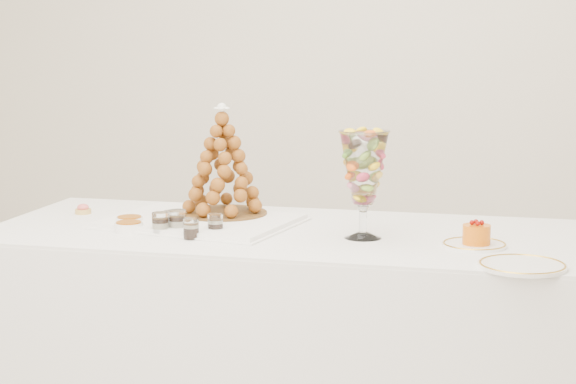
% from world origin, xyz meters
% --- Properties ---
extents(buffet_table, '(2.18, 0.99, 0.81)m').
position_xyz_m(buffet_table, '(0.13, 0.27, 0.40)').
color(buffet_table, white).
rests_on(buffet_table, ground).
extents(lace_tray, '(0.66, 0.53, 0.02)m').
position_xyz_m(lace_tray, '(-0.23, 0.27, 0.82)').
color(lace_tray, white).
rests_on(lace_tray, buffet_table).
extents(macaron_vase, '(0.16, 0.16, 0.35)m').
position_xyz_m(macaron_vase, '(0.36, 0.22, 1.03)').
color(macaron_vase, white).
rests_on(macaron_vase, buffet_table).
extents(cake_plate, '(0.20, 0.20, 0.01)m').
position_xyz_m(cake_plate, '(0.71, 0.20, 0.81)').
color(cake_plate, white).
rests_on(cake_plate, buffet_table).
extents(spare_plate, '(0.25, 0.25, 0.01)m').
position_xyz_m(spare_plate, '(0.88, -0.03, 0.81)').
color(spare_plate, white).
rests_on(spare_plate, buffet_table).
extents(pink_tart, '(0.06, 0.06, 0.04)m').
position_xyz_m(pink_tart, '(-0.72, 0.32, 0.82)').
color(pink_tart, tan).
rests_on(pink_tart, buffet_table).
extents(verrine_a, '(0.05, 0.05, 0.07)m').
position_xyz_m(verrine_a, '(-0.28, 0.14, 0.84)').
color(verrine_a, white).
rests_on(verrine_a, buffet_table).
extents(verrine_b, '(0.06, 0.06, 0.08)m').
position_xyz_m(verrine_b, '(-0.25, 0.11, 0.85)').
color(verrine_b, white).
rests_on(verrine_b, buffet_table).
extents(verrine_c, '(0.06, 0.06, 0.07)m').
position_xyz_m(verrine_c, '(-0.12, 0.13, 0.84)').
color(verrine_c, white).
rests_on(verrine_c, buffet_table).
extents(verrine_d, '(0.06, 0.06, 0.07)m').
position_xyz_m(verrine_d, '(-0.29, 0.07, 0.85)').
color(verrine_d, white).
rests_on(verrine_d, buffet_table).
extents(verrine_e, '(0.05, 0.05, 0.07)m').
position_xyz_m(verrine_e, '(-0.17, 0.04, 0.84)').
color(verrine_e, white).
rests_on(verrine_e, buffet_table).
extents(ramekin_back, '(0.09, 0.09, 0.03)m').
position_xyz_m(ramekin_back, '(-0.46, 0.18, 0.82)').
color(ramekin_back, white).
rests_on(ramekin_back, buffet_table).
extents(ramekin_front, '(0.10, 0.10, 0.03)m').
position_xyz_m(ramekin_front, '(-0.42, 0.08, 0.82)').
color(ramekin_front, white).
rests_on(ramekin_front, buffet_table).
extents(croquembouche, '(0.33, 0.33, 0.39)m').
position_xyz_m(croquembouche, '(-0.19, 0.38, 1.02)').
color(croquembouche, brown).
rests_on(croquembouche, lace_tray).
extents(mousse_cake, '(0.09, 0.09, 0.08)m').
position_xyz_m(mousse_cake, '(0.72, 0.20, 0.85)').
color(mousse_cake, orange).
rests_on(mousse_cake, cake_plate).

